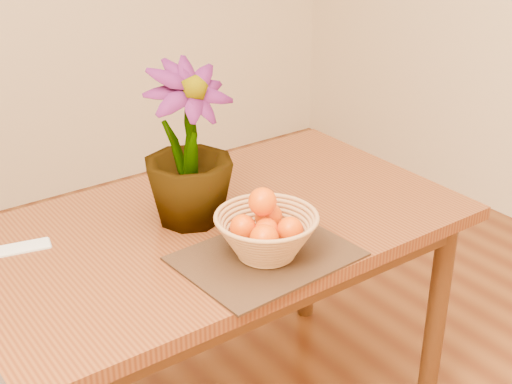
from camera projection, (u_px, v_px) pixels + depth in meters
table at (216, 248)px, 2.04m from camera, size 1.40×0.80×0.75m
placemat at (266, 256)px, 1.82m from camera, size 0.45×0.35×0.01m
wicker_basket at (266, 237)px, 1.80m from camera, size 0.26×0.26×0.11m
orange_pile at (266, 223)px, 1.78m from camera, size 0.15×0.16×0.13m
potted_plant at (188, 146)px, 1.91m from camera, size 0.27×0.27×0.45m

